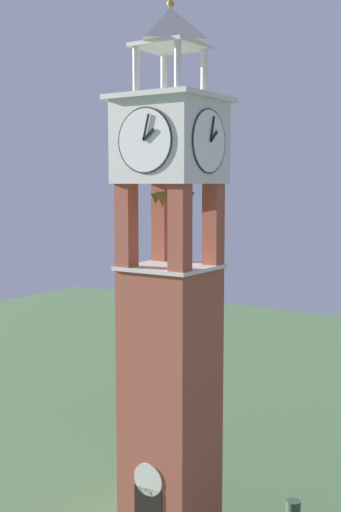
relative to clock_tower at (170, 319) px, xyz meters
name	(u,v)px	position (x,y,z in m)	size (l,w,h in m)	color
clock_tower	(170,319)	(0.00, 0.00, 0.00)	(3.23, 3.23, 18.04)	#9E4C38
trash_bin	(293,511)	(3.21, 3.21, -7.28)	(0.52, 0.52, 0.80)	#38513D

